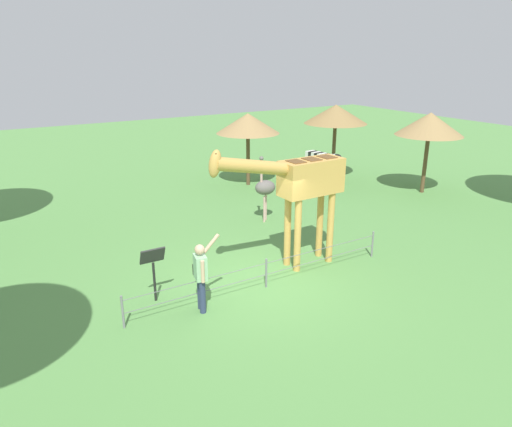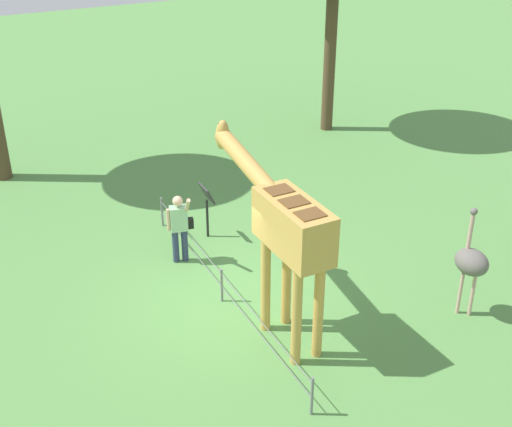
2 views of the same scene
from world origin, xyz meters
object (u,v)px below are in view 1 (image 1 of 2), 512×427
at_px(shade_hut_near, 336,114).
at_px(info_sign, 153,263).
at_px(ostrich, 265,188).
at_px(shade_hut_far, 430,124).
at_px(shade_hut_aside, 248,124).
at_px(zebra, 320,162).
at_px(giraffe, 301,184).
at_px(visitor, 201,273).

xyz_separation_m(shade_hut_near, info_sign, (10.55, 6.37, -1.93)).
bearing_deg(ostrich, shade_hut_far, 176.95).
xyz_separation_m(shade_hut_near, shade_hut_far, (-1.80, 3.51, -0.12)).
distance_m(shade_hut_aside, info_sign, 10.31).
bearing_deg(zebra, info_sign, 30.65).
bearing_deg(ostrich, giraffe, 72.65).
relative_size(visitor, zebra, 0.94).
xyz_separation_m(ostrich, shade_hut_far, (-7.33, 0.39, 1.58)).
relative_size(shade_hut_near, shade_hut_far, 1.02).
height_order(giraffe, shade_hut_far, giraffe).
height_order(ostrich, shade_hut_far, shade_hut_far).
distance_m(giraffe, shade_hut_near, 9.32).
bearing_deg(shade_hut_near, info_sign, 31.13).
xyz_separation_m(visitor, shade_hut_near, (-9.81, -7.32, 1.97)).
bearing_deg(info_sign, shade_hut_aside, -132.27).
distance_m(visitor, shade_hut_far, 12.36).
bearing_deg(giraffe, shade_hut_near, -135.25).
bearing_deg(giraffe, zebra, -132.43).
bearing_deg(shade_hut_near, ostrich, 29.38).
xyz_separation_m(zebra, shade_hut_near, (-1.59, -1.06, 1.71)).
bearing_deg(shade_hut_near, shade_hut_far, 117.12).
distance_m(visitor, shade_hut_aside, 10.58).
relative_size(visitor, info_sign, 1.30).
bearing_deg(giraffe, ostrich, -107.35).
xyz_separation_m(giraffe, visitor, (3.20, 0.77, -1.38)).
height_order(shade_hut_far, shade_hut_aside, shade_hut_far).
xyz_separation_m(visitor, info_sign, (0.74, -0.94, 0.05)).
bearing_deg(shade_hut_far, shade_hut_near, -62.88).
relative_size(zebra, shade_hut_far, 0.57).
relative_size(ostrich, info_sign, 1.70).
bearing_deg(info_sign, visitor, 128.18).
xyz_separation_m(giraffe, zebra, (-5.02, -5.49, -1.12)).
relative_size(giraffe, zebra, 2.09).
bearing_deg(shade_hut_far, info_sign, 13.07).
height_order(zebra, info_sign, zebra).
bearing_deg(ostrich, shade_hut_aside, -113.13).
bearing_deg(visitor, info_sign, -51.82).
bearing_deg(shade_hut_aside, giraffe, 69.39).
xyz_separation_m(ostrich, shade_hut_near, (-5.53, -3.12, 1.70)).
relative_size(zebra, shade_hut_near, 0.55).
height_order(shade_hut_near, info_sign, shade_hut_near).
relative_size(ostrich, shade_hut_far, 0.70).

